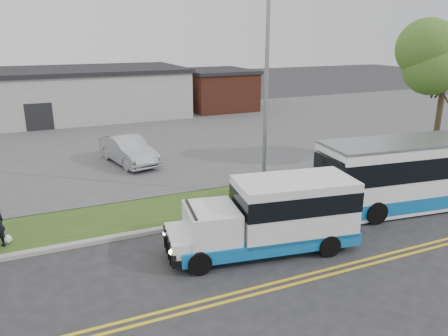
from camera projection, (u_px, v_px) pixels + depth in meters
name	position (u px, v px, depth m)	size (l,w,h in m)	color
ground	(230.00, 231.00, 16.81)	(140.00, 140.00, 0.00)	#28282B
lane_line_north	(281.00, 281.00, 13.45)	(70.00, 0.12, 0.01)	yellow
lane_line_south	(286.00, 286.00, 13.19)	(70.00, 0.12, 0.01)	yellow
curb	(218.00, 219.00, 17.75)	(80.00, 0.30, 0.15)	#9E9B93
verge	(202.00, 204.00, 19.33)	(80.00, 3.30, 0.10)	#2F4F1A
parking_lot	(133.00, 137.00, 31.65)	(80.00, 25.00, 0.10)	#4C4C4F
commercial_building	(36.00, 95.00, 37.44)	(25.40, 10.40, 4.35)	#9E9E99
brick_wing	(217.00, 89.00, 42.99)	(6.30, 7.30, 3.90)	brown
tree_east	(448.00, 55.00, 22.98)	(5.20, 5.20, 8.33)	#3B2E20
streetlight_near	(267.00, 83.00, 18.80)	(0.35, 1.53, 9.50)	gray
shuttle_bus	(276.00, 213.00, 15.10)	(6.83, 3.08, 2.53)	#1063AF
transit_bus	(436.00, 171.00, 19.19)	(11.04, 3.70, 3.00)	white
parked_car_a	(128.00, 150.00, 24.99)	(1.69, 4.84, 1.59)	#A6A9AD
grocery_bag_right	(7.00, 239.00, 15.62)	(0.32, 0.32, 0.32)	white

